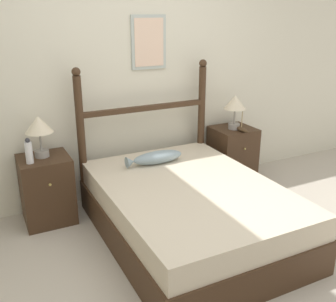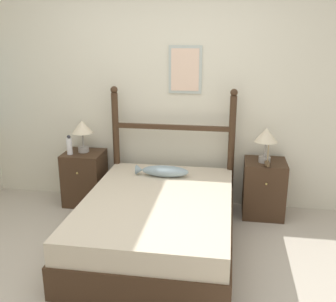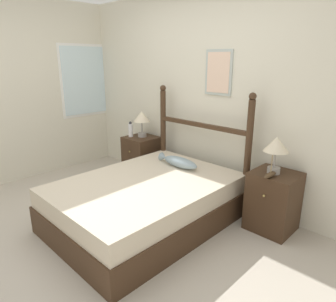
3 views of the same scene
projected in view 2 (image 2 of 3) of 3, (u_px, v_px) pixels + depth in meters
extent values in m
plane|color=#B7AD9E|center=(125.00, 282.00, 3.21)|extent=(16.00, 16.00, 0.00)
cube|color=beige|center=(161.00, 95.00, 4.48)|extent=(6.40, 0.06, 2.55)
cube|color=#ADB7B2|center=(185.00, 70.00, 4.31)|extent=(0.37, 0.02, 0.52)
cube|color=beige|center=(185.00, 70.00, 4.30)|extent=(0.31, 0.01, 0.46)
cube|color=#3D2819|center=(158.00, 231.00, 3.74)|extent=(1.39, 1.91, 0.29)
cube|color=beige|center=(158.00, 208.00, 3.66)|extent=(1.35, 1.87, 0.20)
cylinder|color=#3D2819|center=(116.00, 149.00, 4.55)|extent=(0.07, 0.07, 1.31)
sphere|color=#3D2819|center=(114.00, 90.00, 4.35)|extent=(0.08, 0.08, 0.08)
cylinder|color=#3D2819|center=(231.00, 155.00, 4.35)|extent=(0.07, 0.07, 1.31)
sphere|color=#3D2819|center=(234.00, 93.00, 4.15)|extent=(0.08, 0.08, 0.08)
cube|color=#3D2819|center=(172.00, 127.00, 4.37)|extent=(1.32, 0.05, 0.05)
cube|color=#3D2819|center=(85.00, 178.00, 4.63)|extent=(0.44, 0.42, 0.63)
sphere|color=tan|center=(77.00, 173.00, 4.38)|extent=(0.02, 0.02, 0.02)
cube|color=#3D2819|center=(264.00, 188.00, 4.32)|extent=(0.44, 0.42, 0.63)
sphere|color=tan|center=(266.00, 184.00, 4.07)|extent=(0.02, 0.02, 0.02)
cylinder|color=gray|center=(84.00, 149.00, 4.56)|extent=(0.13, 0.13, 0.06)
cylinder|color=gray|center=(83.00, 140.00, 4.52)|extent=(0.02, 0.02, 0.17)
cone|color=beige|center=(82.00, 127.00, 4.48)|extent=(0.24, 0.24, 0.15)
cylinder|color=gray|center=(264.00, 159.00, 4.20)|extent=(0.13, 0.13, 0.06)
cylinder|color=gray|center=(265.00, 149.00, 4.16)|extent=(0.02, 0.02, 0.17)
cone|color=beige|center=(266.00, 135.00, 4.12)|extent=(0.24, 0.24, 0.15)
cylinder|color=white|center=(69.00, 146.00, 4.45)|extent=(0.06, 0.06, 0.19)
sphere|color=#333338|center=(69.00, 137.00, 4.41)|extent=(0.04, 0.04, 0.04)
ellipsoid|color=#4C3823|center=(267.00, 163.00, 4.09)|extent=(0.06, 0.25, 0.04)
cylinder|color=#997F56|center=(268.00, 153.00, 4.06)|extent=(0.01, 0.01, 0.17)
ellipsoid|color=#8499A3|center=(165.00, 171.00, 4.16)|extent=(0.50, 0.16, 0.12)
cone|color=#8499A3|center=(139.00, 170.00, 4.21)|extent=(0.07, 0.11, 0.11)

